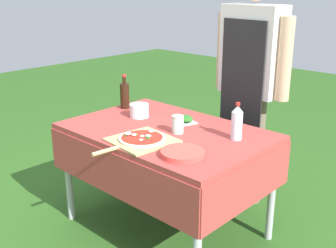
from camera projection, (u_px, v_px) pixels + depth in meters
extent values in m
plane|color=#2D5B1E|center=(166.00, 228.00, 2.96)|extent=(12.00, 12.00, 0.00)
cube|color=#A83D38|center=(166.00, 132.00, 2.74)|extent=(1.30, 0.88, 0.04)
cube|color=#A83D38|center=(114.00, 175.00, 2.48)|extent=(1.30, 0.01, 0.28)
cube|color=#A83D38|center=(207.00, 137.00, 3.09)|extent=(1.30, 0.01, 0.28)
cube|color=#A83D38|center=(104.00, 132.00, 3.21)|extent=(0.01, 0.88, 0.28)
cube|color=#A83D38|center=(250.00, 185.00, 2.36)|extent=(0.01, 0.88, 0.28)
cylinder|color=#B7B7BC|center=(68.00, 175.00, 2.97)|extent=(0.05, 0.05, 0.70)
cylinder|color=#B7B7BC|center=(197.00, 241.00, 2.21)|extent=(0.05, 0.05, 0.70)
cylinder|color=#B7B7BC|center=(146.00, 146.00, 3.50)|extent=(0.05, 0.05, 0.70)
cylinder|color=#B7B7BC|center=(272.00, 192.00, 2.73)|extent=(0.05, 0.05, 0.70)
cylinder|color=#70604C|center=(255.00, 150.00, 3.20)|extent=(0.12, 0.12, 0.86)
cylinder|color=#70604C|center=(238.00, 144.00, 3.32)|extent=(0.12, 0.12, 0.86)
cube|color=silver|center=(252.00, 51.00, 3.02)|extent=(0.48, 0.23, 0.64)
cube|color=#232326|center=(241.00, 86.00, 3.03)|extent=(0.37, 0.04, 0.93)
cylinder|color=tan|center=(285.00, 59.00, 2.84)|extent=(0.10, 0.10, 0.57)
cylinder|color=tan|center=(224.00, 50.00, 3.22)|extent=(0.10, 0.10, 0.57)
cube|color=tan|center=(142.00, 140.00, 2.52)|extent=(0.38, 0.38, 0.01)
cylinder|color=tan|center=(105.00, 151.00, 2.36)|extent=(0.04, 0.17, 0.02)
cylinder|color=beige|center=(142.00, 138.00, 2.52)|extent=(0.28, 0.28, 0.01)
cylinder|color=#B22819|center=(142.00, 137.00, 2.51)|extent=(0.25, 0.25, 0.00)
ellipsoid|color=white|center=(148.00, 136.00, 2.51)|extent=(0.05, 0.04, 0.01)
ellipsoid|color=white|center=(141.00, 140.00, 2.45)|extent=(0.03, 0.03, 0.01)
ellipsoid|color=white|center=(142.00, 136.00, 2.51)|extent=(0.03, 0.03, 0.01)
ellipsoid|color=white|center=(128.00, 133.00, 2.54)|extent=(0.06, 0.06, 0.02)
ellipsoid|color=white|center=(134.00, 135.00, 2.53)|extent=(0.04, 0.03, 0.01)
ellipsoid|color=white|center=(151.00, 131.00, 2.58)|extent=(0.04, 0.05, 0.02)
ellipsoid|color=white|center=(134.00, 135.00, 2.52)|extent=(0.04, 0.04, 0.01)
ellipsoid|color=#286B23|center=(148.00, 137.00, 2.50)|extent=(0.04, 0.03, 0.00)
ellipsoid|color=#286B23|center=(129.00, 134.00, 2.56)|extent=(0.03, 0.04, 0.00)
ellipsoid|color=#286B23|center=(126.00, 136.00, 2.52)|extent=(0.03, 0.03, 0.00)
ellipsoid|color=#286B23|center=(137.00, 135.00, 2.54)|extent=(0.03, 0.03, 0.00)
ellipsoid|color=#286B23|center=(148.00, 139.00, 2.48)|extent=(0.02, 0.03, 0.00)
cylinder|color=black|center=(125.00, 96.00, 3.16)|extent=(0.07, 0.07, 0.19)
cylinder|color=black|center=(124.00, 80.00, 3.12)|extent=(0.03, 0.03, 0.05)
cylinder|color=#B22823|center=(124.00, 76.00, 3.11)|extent=(0.03, 0.03, 0.02)
cylinder|color=silver|center=(237.00, 126.00, 2.53)|extent=(0.07, 0.07, 0.17)
cone|color=silver|center=(238.00, 109.00, 2.50)|extent=(0.07, 0.07, 0.04)
cylinder|color=#B22823|center=(238.00, 104.00, 2.49)|extent=(0.03, 0.03, 0.02)
cube|color=silver|center=(185.00, 122.00, 2.87)|extent=(0.18, 0.16, 0.01)
ellipsoid|color=#286B23|center=(185.00, 118.00, 2.86)|extent=(0.15, 0.14, 0.04)
cylinder|color=silver|center=(139.00, 111.00, 2.97)|extent=(0.13, 0.13, 0.09)
cylinder|color=#DB4C42|center=(183.00, 155.00, 2.31)|extent=(0.25, 0.25, 0.00)
cylinder|color=#DB4C42|center=(183.00, 155.00, 2.31)|extent=(0.25, 0.25, 0.00)
cylinder|color=#DB4C42|center=(183.00, 154.00, 2.31)|extent=(0.25, 0.25, 0.00)
cylinder|color=#DB4C42|center=(183.00, 153.00, 2.30)|extent=(0.25, 0.25, 0.00)
cylinder|color=#DB4C42|center=(183.00, 152.00, 2.30)|extent=(0.25, 0.25, 0.00)
cylinder|color=#DB4C42|center=(183.00, 151.00, 2.30)|extent=(0.25, 0.25, 0.00)
cylinder|color=silver|center=(177.00, 125.00, 2.64)|extent=(0.08, 0.08, 0.10)
cylinder|color=#B22819|center=(177.00, 128.00, 2.65)|extent=(0.07, 0.07, 0.07)
cylinder|color=#B7B2A3|center=(177.00, 117.00, 2.62)|extent=(0.08, 0.08, 0.01)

